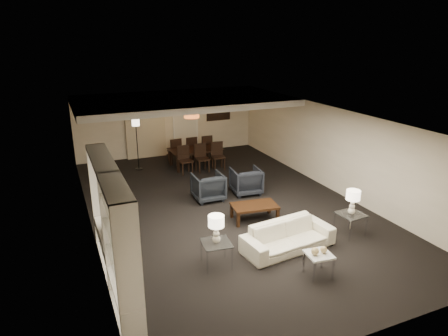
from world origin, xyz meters
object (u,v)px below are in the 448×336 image
at_px(sofa, 288,236).
at_px(marble_table, 318,264).
at_px(pendant_light, 192,114).
at_px(table_lamp_left, 216,229).
at_px(coffee_table, 254,212).
at_px(vase_amber, 115,217).
at_px(armchair_right, 246,181).
at_px(side_table_left, 216,254).
at_px(chair_fm, 190,149).
at_px(armchair_left, 208,187).
at_px(side_table_right, 350,224).
at_px(chair_nl, 186,160).
at_px(chair_nr, 218,156).
at_px(television, 110,222).
at_px(chair_fr, 205,147).
at_px(vase_blue, 122,257).
at_px(floor_lamp, 137,144).
at_px(chair_nm, 202,158).
at_px(dining_table, 196,157).
at_px(table_lamp_right, 352,202).
at_px(chair_fl, 174,151).

xyz_separation_m(sofa, marble_table, (0.00, -1.10, -0.07)).
bearing_deg(pendant_light, sofa, -89.40).
xyz_separation_m(sofa, table_lamp_left, (-1.70, 0.00, 0.52)).
height_order(coffee_table, vase_amber, vase_amber).
bearing_deg(coffee_table, armchair_right, 70.56).
relative_size(side_table_left, chair_fm, 0.60).
relative_size(armchair_left, side_table_right, 1.49).
relative_size(chair_nl, chair_nr, 1.00).
distance_m(sofa, coffee_table, 1.60).
bearing_deg(marble_table, television, 153.74).
height_order(side_table_right, chair_fr, chair_fr).
distance_m(pendant_light, vase_blue, 7.98).
distance_m(pendant_light, armchair_left, 3.33).
distance_m(armchair_left, side_table_right, 4.02).
bearing_deg(side_table_left, vase_blue, -156.39).
relative_size(chair_fm, floor_lamp, 0.53).
distance_m(side_table_right, vase_blue, 5.51).
bearing_deg(chair_nm, vase_blue, -121.74).
distance_m(table_lamp_left, floor_lamp, 6.80).
distance_m(sofa, chair_fr, 7.01).
relative_size(armchair_left, floor_lamp, 0.47).
height_order(side_table_left, chair_nm, chair_nm).
relative_size(pendant_light, table_lamp_left, 0.88).
xyz_separation_m(chair_nm, chair_nr, (0.60, 0.00, 0.00)).
bearing_deg(vase_amber, floor_lamp, 75.96).
distance_m(pendant_light, dining_table, 1.61).
bearing_deg(sofa, side_table_right, -6.34).
height_order(table_lamp_left, marble_table, table_lamp_left).
relative_size(table_lamp_left, floor_lamp, 0.33).
bearing_deg(vase_blue, chair_nl, 64.08).
distance_m(marble_table, chair_nr, 6.81).
xyz_separation_m(coffee_table, side_table_right, (1.70, -1.60, 0.06)).
bearing_deg(pendant_light, coffee_table, -89.19).
xyz_separation_m(chair_nr, chair_fm, (-0.60, 1.30, 0.00)).
xyz_separation_m(armchair_right, table_lamp_right, (1.10, -3.30, 0.44)).
xyz_separation_m(dining_table, chair_nm, (0.00, -0.65, 0.16)).
xyz_separation_m(table_lamp_right, chair_fr, (-1.00, 6.97, -0.35)).
height_order(sofa, table_lamp_right, table_lamp_right).
bearing_deg(chair_nl, television, -125.56).
relative_size(sofa, armchair_left, 2.45).
height_order(television, chair_nm, television).
bearing_deg(chair_fr, chair_fl, -1.42).
bearing_deg(chair_nl, coffee_table, -86.27).
bearing_deg(table_lamp_left, dining_table, 74.10).
height_order(side_table_left, chair_fm, chair_fm).
relative_size(television, vase_blue, 6.08).
bearing_deg(pendant_light, floor_lamp, 161.87).
bearing_deg(chair_nl, floor_lamp, 137.42).
xyz_separation_m(chair_fl, floor_lamp, (-1.37, -0.18, 0.42)).
bearing_deg(coffee_table, table_lamp_right, -43.26).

